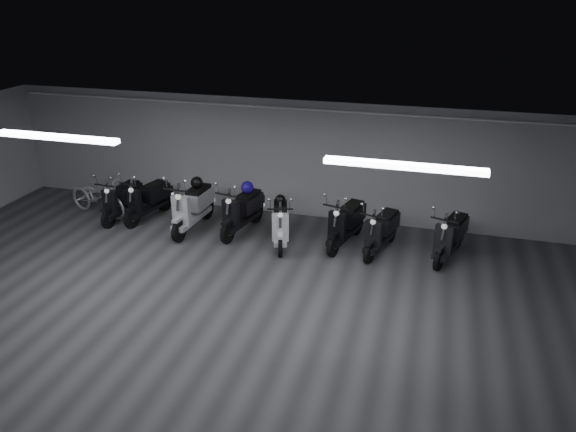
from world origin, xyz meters
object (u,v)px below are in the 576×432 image
(scooter_7, at_px, (346,216))
(scooter_1, at_px, (147,193))
(scooter_2, at_px, (192,200))
(helmet_0, at_px, (247,187))
(bicycle, at_px, (97,193))
(scooter_8, at_px, (382,224))
(scooter_6, at_px, (280,216))
(scooter_0, at_px, (121,193))
(helmet_1, at_px, (197,182))
(helmet_2, at_px, (280,200))
(scooter_9, at_px, (451,229))
(scooter_5, at_px, (242,204))

(scooter_7, bearing_deg, scooter_1, -167.26)
(scooter_2, relative_size, helmet_0, 6.92)
(bicycle, bearing_deg, scooter_8, -75.71)
(scooter_7, bearing_deg, scooter_6, -152.79)
(scooter_0, relative_size, helmet_0, 6.03)
(helmet_0, height_order, helmet_1, helmet_1)
(scooter_6, bearing_deg, scooter_2, 159.46)
(scooter_8, xyz_separation_m, helmet_2, (-2.20, 0.05, 0.28))
(scooter_7, bearing_deg, scooter_9, 13.07)
(scooter_2, xyz_separation_m, scooter_9, (5.64, 0.12, -0.08))
(scooter_1, distance_m, bicycle, 1.31)
(bicycle, relative_size, helmet_1, 6.41)
(scooter_1, height_order, helmet_2, scooter_1)
(scooter_5, bearing_deg, helmet_1, -174.54)
(scooter_8, xyz_separation_m, scooter_9, (1.38, 0.09, 0.02))
(scooter_0, bearing_deg, helmet_0, 9.35)
(scooter_0, xyz_separation_m, scooter_6, (4.01, -0.28, 0.00))
(bicycle, xyz_separation_m, helmet_1, (2.60, 0.10, 0.48))
(helmet_0, bearing_deg, scooter_5, -100.95)
(scooter_1, xyz_separation_m, scooter_6, (3.41, -0.44, -0.01))
(scooter_0, distance_m, helmet_1, 1.95)
(scooter_7, relative_size, scooter_9, 1.03)
(scooter_2, bearing_deg, helmet_0, 23.05)
(scooter_2, distance_m, scooter_7, 3.50)
(bicycle, bearing_deg, helmet_2, -75.69)
(scooter_2, distance_m, scooter_6, 2.13)
(bicycle, height_order, helmet_0, bicycle)
(scooter_5, bearing_deg, helmet_0, 90.00)
(scooter_0, distance_m, bicycle, 0.70)
(scooter_2, xyz_separation_m, scooter_6, (2.12, -0.16, -0.09))
(scooter_0, relative_size, scooter_1, 0.98)
(scooter_2, bearing_deg, scooter_6, -0.86)
(scooter_6, distance_m, helmet_2, 0.37)
(scooter_7, height_order, helmet_1, scooter_7)
(scooter_8, height_order, helmet_0, scooter_8)
(scooter_7, distance_m, bicycle, 6.08)
(scooter_0, xyz_separation_m, scooter_1, (0.60, 0.15, 0.01))
(scooter_1, relative_size, scooter_9, 0.99)
(scooter_5, distance_m, helmet_2, 0.96)
(bicycle, bearing_deg, scooter_0, -78.33)
(scooter_0, xyz_separation_m, helmet_2, (3.94, -0.05, 0.28))
(scooter_9, height_order, helmet_1, scooter_9)
(scooter_7, relative_size, helmet_0, 6.39)
(scooter_7, bearing_deg, bicycle, -165.96)
(scooter_0, xyz_separation_m, scooter_8, (6.15, -0.10, -0.01))
(bicycle, distance_m, helmet_0, 3.80)
(scooter_5, xyz_separation_m, helmet_0, (0.05, 0.25, 0.31))
(helmet_2, bearing_deg, scooter_2, -177.96)
(bicycle, bearing_deg, scooter_9, -74.84)
(helmet_0, bearing_deg, helmet_1, -172.84)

